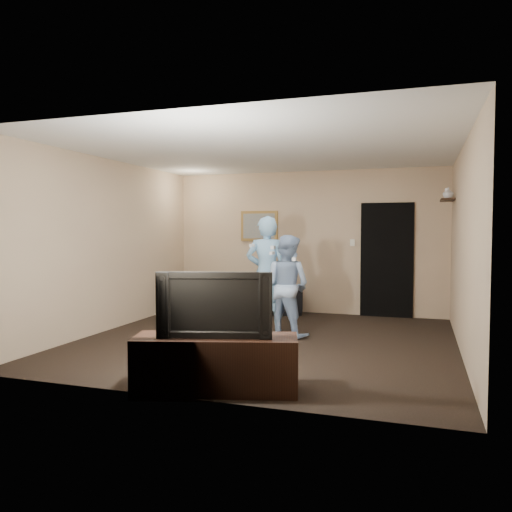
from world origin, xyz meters
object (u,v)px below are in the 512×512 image
(sofa, at_px, (238,294))
(tv_console, at_px, (216,365))
(wii_player_right, at_px, (287,286))
(wii_player_left, at_px, (267,274))
(television, at_px, (215,304))

(sofa, xyz_separation_m, tv_console, (1.37, -4.30, -0.09))
(tv_console, xyz_separation_m, wii_player_right, (0.01, 2.60, 0.48))
(sofa, bearing_deg, wii_player_left, 103.62)
(television, distance_m, wii_player_left, 2.89)
(wii_player_right, bearing_deg, wii_player_left, 145.88)
(sofa, xyz_separation_m, wii_player_left, (1.00, -1.43, 0.53))
(tv_console, relative_size, wii_player_right, 1.06)
(wii_player_left, xyz_separation_m, wii_player_right, (0.39, -0.26, -0.14))
(tv_console, relative_size, wii_player_left, 0.89)
(tv_console, bearing_deg, wii_player_right, 73.99)
(tv_console, distance_m, wii_player_right, 2.65)
(sofa, height_order, wii_player_right, wii_player_right)
(tv_console, relative_size, television, 1.44)
(wii_player_left, distance_m, wii_player_right, 0.49)
(sofa, distance_m, wii_player_right, 2.22)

